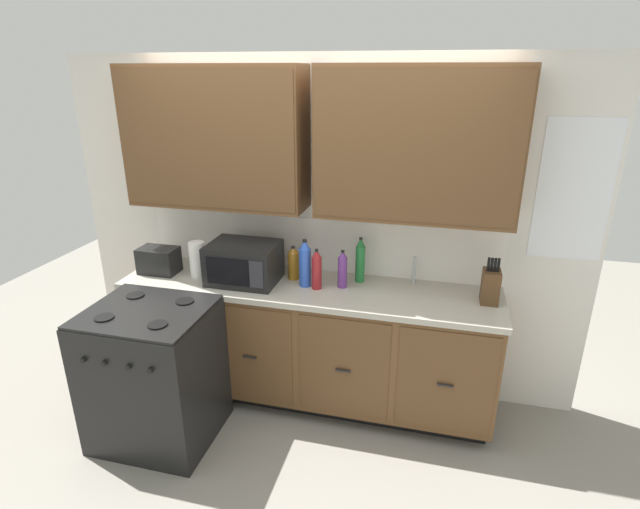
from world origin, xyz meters
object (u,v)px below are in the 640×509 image
(stove_range, at_px, (155,374))
(bottle_violet, at_px, (342,269))
(bottle_red, at_px, (317,270))
(bottle_blue, at_px, (305,264))
(paper_towel_roll, at_px, (198,259))
(microwave, at_px, (244,263))
(bottle_green, at_px, (360,260))
(bottle_amber, at_px, (293,263))
(toaster, at_px, (159,260))
(knife_block, at_px, (490,286))

(stove_range, height_order, bottle_violet, bottle_violet)
(bottle_red, bearing_deg, bottle_blue, 163.65)
(bottle_blue, bearing_deg, paper_towel_roll, -178.09)
(stove_range, bearing_deg, microwave, 54.84)
(bottle_green, bearing_deg, paper_towel_roll, -170.39)
(bottle_blue, relative_size, bottle_green, 1.03)
(microwave, height_order, bottle_amber, microwave)
(toaster, bearing_deg, knife_block, 1.83)
(paper_towel_roll, relative_size, bottle_red, 0.91)
(toaster, xyz_separation_m, bottle_red, (1.20, 0.01, 0.04))
(microwave, distance_m, bottle_blue, 0.44)
(knife_block, xyz_separation_m, bottle_violet, (-0.97, 0.00, 0.02))
(bottle_violet, distance_m, bottle_red, 0.18)
(bottle_blue, height_order, bottle_green, bottle_blue)
(bottle_amber, bearing_deg, microwave, -158.85)
(microwave, distance_m, paper_towel_roll, 0.36)
(toaster, height_order, bottle_amber, bottle_amber)
(toaster, bearing_deg, bottle_amber, 7.41)
(bottle_red, bearing_deg, knife_block, 3.31)
(microwave, bearing_deg, paper_towel_roll, 179.23)
(paper_towel_roll, xyz_separation_m, bottle_amber, (0.69, 0.12, -0.01))
(paper_towel_roll, distance_m, bottle_amber, 0.70)
(microwave, relative_size, knife_block, 1.55)
(paper_towel_roll, xyz_separation_m, bottle_green, (1.15, 0.20, 0.03))
(stove_range, relative_size, bottle_amber, 3.83)
(bottle_violet, xyz_separation_m, bottle_green, (0.10, 0.13, 0.03))
(paper_towel_roll, distance_m, bottle_blue, 0.80)
(paper_towel_roll, bearing_deg, knife_block, 1.86)
(bottle_amber, bearing_deg, paper_towel_roll, -169.98)
(knife_block, height_order, bottle_green, bottle_green)
(stove_range, xyz_separation_m, bottle_violet, (1.11, 0.66, 0.59))
(microwave, xyz_separation_m, bottle_green, (0.79, 0.20, 0.02))
(toaster, relative_size, paper_towel_roll, 1.08)
(bottle_red, bearing_deg, toaster, -179.58)
(stove_range, bearing_deg, knife_block, 17.67)
(paper_towel_roll, distance_m, bottle_violet, 1.06)
(bottle_violet, bearing_deg, bottle_amber, 171.53)
(bottle_violet, distance_m, bottle_green, 0.17)
(microwave, height_order, bottle_violet, microwave)
(bottle_green, bearing_deg, stove_range, -146.81)
(microwave, xyz_separation_m, bottle_blue, (0.44, 0.03, 0.02))
(stove_range, height_order, microwave, microwave)
(toaster, relative_size, bottle_green, 0.86)
(bottle_amber, distance_m, bottle_blue, 0.15)
(paper_towel_roll, xyz_separation_m, bottle_violet, (1.05, 0.07, 0.00))
(microwave, bearing_deg, knife_block, 2.43)
(toaster, bearing_deg, bottle_violet, 3.15)
(bottle_violet, relative_size, bottle_green, 0.83)
(bottle_blue, bearing_deg, bottle_green, 25.41)
(toaster, xyz_separation_m, bottle_green, (1.47, 0.20, 0.06))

